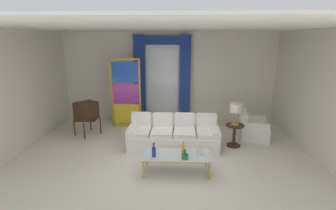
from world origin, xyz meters
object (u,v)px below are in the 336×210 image
object	(u,v)px
vintage_tv	(86,111)
table_lamp_brass	(236,109)
armchair_white	(251,129)
coffee_table	(176,156)
peacock_figurine	(140,125)
stained_glass_divider	(126,95)
bottle_ruby_flask	(154,151)
bottle_crystal_tall	(200,151)
bottle_amber_squat	(185,156)
bottle_blue_decanter	(183,150)
round_side_table	(234,133)
couch_white_long	(173,135)

from	to	relation	value
vintage_tv	table_lamp_brass	distance (m)	4.23
table_lamp_brass	armchair_white	bearing A→B (deg)	44.47
coffee_table	peacock_figurine	world-z (taller)	peacock_figurine
stained_glass_divider	table_lamp_brass	distance (m)	3.46
coffee_table	bottle_ruby_flask	bearing A→B (deg)	-164.03
bottle_crystal_tall	bottle_amber_squat	size ratio (longest dim) A/B	1.05
bottle_blue_decanter	vintage_tv	size ratio (longest dim) A/B	0.24
table_lamp_brass	vintage_tv	bearing A→B (deg)	171.34
stained_glass_divider	round_side_table	world-z (taller)	stained_glass_divider
couch_white_long	bottle_blue_decanter	xyz separation A→B (m)	(0.24, -1.44, 0.24)
bottle_amber_squat	vintage_tv	world-z (taller)	vintage_tv
vintage_tv	table_lamp_brass	world-z (taller)	vintage_tv
bottle_amber_squat	vintage_tv	size ratio (longest dim) A/B	0.16
vintage_tv	round_side_table	xyz separation A→B (m)	(4.17, -0.64, -0.37)
vintage_tv	armchair_white	size ratio (longest dim) A/B	1.44
bottle_amber_squat	table_lamp_brass	distance (m)	2.18
bottle_ruby_flask	bottle_crystal_tall	bearing A→B (deg)	8.63
vintage_tv	stained_glass_divider	xyz separation A→B (m)	(1.02, 0.78, 0.33)
bottle_crystal_tall	peacock_figurine	world-z (taller)	bottle_crystal_tall
armchair_white	peacock_figurine	world-z (taller)	armchair_white
bottle_crystal_tall	coffee_table	bearing A→B (deg)	-178.70
coffee_table	peacock_figurine	size ratio (longest dim) A/B	2.36
peacock_figurine	table_lamp_brass	xyz separation A→B (m)	(2.66, -0.92, 0.81)
vintage_tv	armchair_white	distance (m)	4.78
bottle_amber_squat	armchair_white	bearing A→B (deg)	48.95
bottle_ruby_flask	vintage_tv	bearing A→B (deg)	135.00
bottle_blue_decanter	bottle_amber_squat	bearing A→B (deg)	-77.75
vintage_tv	peacock_figurine	xyz separation A→B (m)	(1.51, 0.29, -0.51)
bottle_blue_decanter	table_lamp_brass	bearing A→B (deg)	47.51
bottle_crystal_tall	stained_glass_divider	world-z (taller)	stained_glass_divider
bottle_blue_decanter	armchair_white	xyz separation A→B (m)	(1.96, 2.07, -0.25)
bottle_ruby_flask	peacock_figurine	bearing A→B (deg)	105.48
bottle_amber_squat	bottle_ruby_flask	distance (m)	0.64
armchair_white	round_side_table	xyz separation A→B (m)	(-0.59, -0.58, 0.07)
couch_white_long	table_lamp_brass	xyz separation A→B (m)	(1.60, 0.05, 0.72)
couch_white_long	coffee_table	world-z (taller)	couch_white_long
bottle_amber_squat	bottle_crystal_tall	bearing A→B (deg)	34.13
vintage_tv	round_side_table	world-z (taller)	vintage_tv
stained_glass_divider	peacock_figurine	world-z (taller)	stained_glass_divider
bottle_crystal_tall	armchair_white	xyz separation A→B (m)	(1.61, 2.00, -0.20)
couch_white_long	round_side_table	distance (m)	1.61
table_lamp_brass	round_side_table	bearing A→B (deg)	0.00
couch_white_long	round_side_table	world-z (taller)	couch_white_long
couch_white_long	vintage_tv	xyz separation A→B (m)	(-2.57, 0.69, 0.42)
bottle_crystal_tall	armchair_white	world-z (taller)	armchair_white
stained_glass_divider	round_side_table	xyz separation A→B (m)	(3.15, -1.41, -0.70)
bottle_crystal_tall	vintage_tv	world-z (taller)	vintage_tv
armchair_white	table_lamp_brass	size ratio (longest dim) A/B	1.64
bottle_blue_decanter	bottle_ruby_flask	size ratio (longest dim) A/B	1.05
bottle_crystal_tall	bottle_ruby_flask	distance (m)	0.96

